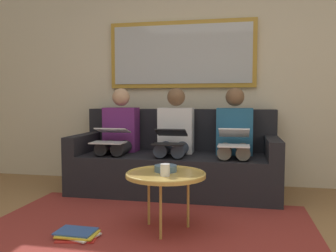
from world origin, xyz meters
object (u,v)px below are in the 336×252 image
Objects in this scene: framed_mirror at (181,54)px; person_left at (234,138)px; person_right at (118,136)px; magazine_stack at (77,234)px; laptop_silver at (111,136)px; laptop_black at (170,138)px; bowl at (166,168)px; coffee_table at (166,175)px; laptop_white at (234,138)px; person_middle at (174,137)px; cup at (165,170)px; couch at (175,163)px.

framed_mirror is 1.54× the size of person_left.
framed_mirror is 1.23m from person_right.
laptop_silver is at bearing -81.27° from magazine_stack.
laptop_silver is at bearing 10.66° from person_left.
laptop_black is at bearing 20.41° from person_left.
bowl is 0.48× the size of laptop_silver.
framed_mirror reaches higher than coffee_table.
bowl is at bearing 125.53° from person_right.
person_middle is (0.64, -0.23, -0.02)m from laptop_white.
magazine_stack is (-0.18, 1.18, -0.61)m from laptop_silver.
person_right reaches higher than cup.
framed_mirror reaches higher than person_middle.
laptop_black is at bearing -179.75° from laptop_silver.
laptop_white is at bearing -118.22° from coffee_table.
person_middle is at bearing -83.16° from bowl.
laptop_white is at bearing 155.09° from couch.
couch reaches higher than magazine_stack.
cup is at bearing 68.78° from person_left.
framed_mirror reaches higher than laptop_black.
person_left and person_middle have the same top height.
person_right is at bearing -20.41° from laptop_black.
person_middle is at bearing -159.37° from laptop_silver.
couch is at bearing -90.00° from person_middle.
bowl is at bearing 58.95° from laptop_white.
framed_mirror is 5.02× the size of laptop_black.
magazine_stack is at bearing 47.34° from laptop_white.
framed_mirror is 1.16m from laptop_black.
laptop_black is 0.96× the size of laptop_silver.
laptop_silver is at bearing 47.47° from framed_mirror.
magazine_stack is at bearing 72.10° from person_middle.
laptop_silver is 1.34m from magazine_stack.
coffee_table is 1.75× the size of laptop_black.
couch is at bearing -90.00° from laptop_black.
person_right reaches higher than laptop_black.
laptop_black is (0.64, 0.01, -0.00)m from laptop_white.
person_left is at bearing 180.00° from person_right.
laptop_white is (-0.64, 0.69, -0.92)m from framed_mirror.
coffee_table is 0.94m from laptop_black.
laptop_silver is (0.64, 0.70, -0.92)m from framed_mirror.
couch is at bearing 90.00° from framed_mirror.
bowl is at bearing 96.43° from couch.
magazine_stack is (0.59, 0.34, -0.45)m from bowl.
laptop_white is at bearing -121.05° from bowl.
bowl is at bearing -79.42° from cup.
bowl is 0.15× the size of person_middle.
couch reaches higher than cup.
coffee_table is 1.40m from person_right.
coffee_table is at bearing 61.78° from laptop_white.
bowl is at bearing 98.75° from laptop_black.
couch is 6.67× the size of magazine_stack.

